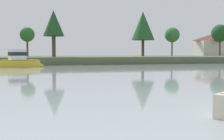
{
  "coord_description": "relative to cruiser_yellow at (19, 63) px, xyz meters",
  "views": [
    {
      "loc": [
        -11.83,
        -7.03,
        2.51
      ],
      "look_at": [
        -2.85,
        21.44,
        0.86
      ],
      "focal_mm": 47.67,
      "sensor_mm": 36.0,
      "label": 1
    }
  ],
  "objects": [
    {
      "name": "shore_tree_right_mid",
      "position": [
        2.35,
        30.54,
        7.17
      ],
      "size": [
        4.16,
        4.16,
        8.34
      ],
      "color": "brown",
      "rests_on": "far_shore_bank"
    },
    {
      "name": "far_shore_bank",
      "position": [
        11.69,
        34.42,
        0.13
      ],
      "size": [
        220.78,
        55.37,
        1.71
      ],
      "primitive_type": "cube",
      "color": "#4C563D",
      "rests_on": "ground"
    },
    {
      "name": "cottage_near_water",
      "position": [
        75.19,
        47.01,
        5.43
      ],
      "size": [
        12.24,
        8.22,
        8.6
      ],
      "color": "silver",
      "rests_on": "far_shore_bank"
    },
    {
      "name": "cruiser_yellow",
      "position": [
        0.0,
        0.0,
        0.0
      ],
      "size": [
        10.4,
        5.1,
        5.97
      ],
      "color": "gold",
      "rests_on": "ground"
    },
    {
      "name": "shore_tree_center",
      "position": [
        70.37,
        34.58,
        9.2
      ],
      "size": [
        6.38,
        6.38,
        11.46
      ],
      "color": "brown",
      "rests_on": "far_shore_bank"
    },
    {
      "name": "shore_tree_left_mid",
      "position": [
        39.39,
        33.65,
        10.94
      ],
      "size": [
        7.67,
        7.67,
        14.71
      ],
      "color": "brown",
      "rests_on": "far_shore_bank"
    },
    {
      "name": "shore_tree_far_right",
      "position": [
        51.0,
        35.02,
        8.27
      ],
      "size": [
        5.18,
        5.18,
        9.92
      ],
      "color": "brown",
      "rests_on": "far_shore_bank"
    },
    {
      "name": "shore_tree_left",
      "position": [
        8.25,
        16.9,
        9.14
      ],
      "size": [
        5.2,
        5.2,
        11.49
      ],
      "color": "brown",
      "rests_on": "far_shore_bank"
    }
  ]
}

